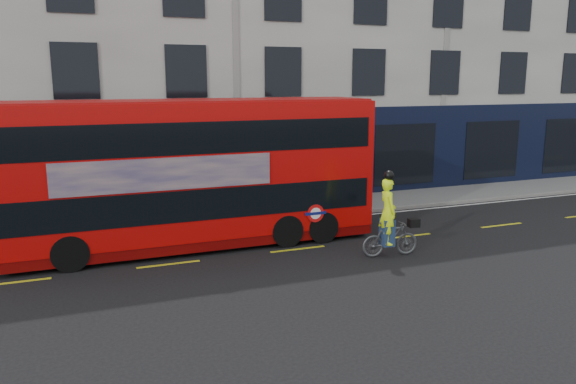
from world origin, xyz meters
TOP-DOWN VIEW (x-y plane):
  - ground at (0.00, 0.00)m, footprint 120.00×120.00m
  - pavement at (0.00, 6.50)m, footprint 60.00×3.00m
  - kerb at (0.00, 5.00)m, footprint 60.00×0.12m
  - building_terrace at (0.00, 12.94)m, footprint 50.00×10.07m
  - road_edge_line at (0.00, 4.70)m, footprint 58.00×0.10m
  - lane_dashes at (0.00, 1.50)m, footprint 58.00×0.12m
  - bus at (-2.85, 3.07)m, footprint 11.41×2.66m
  - cyclist at (2.27, -0.12)m, footprint 1.82×0.77m

SIDE VIEW (x-z plane):
  - ground at x=0.00m, z-range 0.00..0.00m
  - road_edge_line at x=0.00m, z-range 0.00..0.01m
  - lane_dashes at x=0.00m, z-range 0.00..0.01m
  - pavement at x=0.00m, z-range 0.00..0.12m
  - kerb at x=0.00m, z-range 0.00..0.13m
  - cyclist at x=2.27m, z-range -0.40..2.20m
  - bus at x=-2.85m, z-range 0.06..4.65m
  - building_terrace at x=0.00m, z-range -0.01..14.99m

